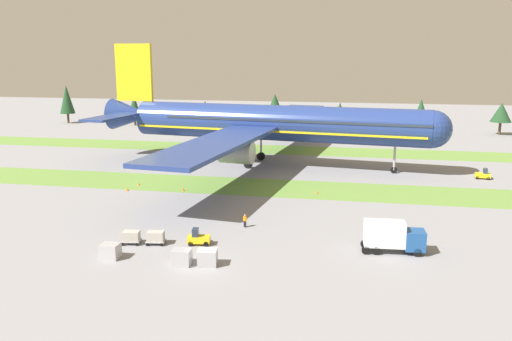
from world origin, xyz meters
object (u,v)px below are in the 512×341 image
object	(u,v)px
taxiway_marker_0	(317,192)
taxiway_marker_2	(139,184)
catering_truck	(393,236)
taxiway_marker_1	(183,189)
cargo_dolly_lead	(156,237)
pushback_tractor	(483,175)
uld_container_2	(208,258)
uld_container_0	(110,251)
ground_crew_marshaller	(245,220)
airliner	(266,122)
taxiway_marker_3	(127,189)
cargo_dolly_second	(131,236)
uld_container_1	(181,257)
baggage_tug	(198,238)

from	to	relation	value
taxiway_marker_0	taxiway_marker_2	size ratio (longest dim) A/B	1.08
catering_truck	taxiway_marker_1	size ratio (longest dim) A/B	12.71
cargo_dolly_lead	pushback_tractor	distance (m)	62.24
uld_container_2	taxiway_marker_0	size ratio (longest dim) A/B	4.03
taxiway_marker_1	uld_container_0	bearing A→B (deg)	-86.67
ground_crew_marshaller	taxiway_marker_0	bearing A→B (deg)	94.99
airliner	taxiway_marker_3	size ratio (longest dim) A/B	158.66
cargo_dolly_second	catering_truck	bearing A→B (deg)	86.85
uld_container_1	cargo_dolly_second	bearing A→B (deg)	147.78
taxiway_marker_3	cargo_dolly_second	bearing A→B (deg)	-64.57
cargo_dolly_second	ground_crew_marshaller	xyz separation A→B (m)	(11.83, 8.62, 0.03)
uld_container_0	taxiway_marker_0	xyz separation A→B (m)	(19.84, 32.14, -0.58)
catering_truck	taxiway_marker_2	xyz separation A→B (m)	(-40.76, 24.11, -1.72)
pushback_tractor	uld_container_2	bearing A→B (deg)	149.10
cargo_dolly_second	taxiway_marker_2	xyz separation A→B (m)	(-10.79, 27.21, -0.69)
baggage_tug	cargo_dolly_second	xyz separation A→B (m)	(-7.83, -1.25, 0.10)
baggage_tug	catering_truck	bearing A→B (deg)	85.73
taxiway_marker_1	catering_truck	bearing A→B (deg)	-34.37
baggage_tug	uld_container_0	size ratio (longest dim) A/B	1.39
ground_crew_marshaller	uld_container_2	bearing A→B (deg)	-67.96
baggage_tug	cargo_dolly_second	world-z (taller)	baggage_tug
cargo_dolly_lead	taxiway_marker_0	bearing A→B (deg)	139.31
taxiway_marker_1	uld_container_1	bearing A→B (deg)	-71.61
airliner	ground_crew_marshaller	distance (m)	40.66
cargo_dolly_lead	cargo_dolly_second	distance (m)	2.90
catering_truck	taxiway_marker_3	distance (m)	45.75
cargo_dolly_second	uld_container_1	size ratio (longest dim) A/B	1.20
uld_container_1	taxiway_marker_2	size ratio (longest dim) A/B	4.36
ground_crew_marshaller	uld_container_1	distance (m)	14.15
airliner	taxiway_marker_3	xyz separation A→B (m)	(-18.57, -25.04, -8.35)
pushback_tractor	baggage_tug	bearing A→B (deg)	143.36
airliner	taxiway_marker_0	bearing A→B (deg)	36.79
cargo_dolly_second	uld_container_2	world-z (taller)	uld_container_2
taxiway_marker_2	taxiway_marker_3	world-z (taller)	taxiway_marker_3
airliner	uld_container_2	size ratio (longest dim) A/B	43.15
taxiway_marker_2	baggage_tug	bearing A→B (deg)	-54.36
pushback_tractor	ground_crew_marshaller	xyz separation A→B (m)	(-36.08, -34.79, 0.13)
uld_container_0	taxiway_marker_3	size ratio (longest dim) A/B	3.68
ground_crew_marshaller	taxiway_marker_0	size ratio (longest dim) A/B	3.51
airliner	taxiway_marker_1	bearing A→B (deg)	-15.46
cargo_dolly_lead	catering_truck	world-z (taller)	catering_truck
uld_container_1	taxiway_marker_3	distance (m)	34.02
uld_container_2	uld_container_1	bearing A→B (deg)	-172.11
ground_crew_marshaller	pushback_tractor	bearing A→B (deg)	71.08
cargo_dolly_second	taxiway_marker_0	size ratio (longest dim) A/B	4.85
airliner	uld_container_2	xyz separation A→B (m)	(3.15, -52.90, -7.76)
pushback_tractor	taxiway_marker_1	distance (m)	53.27
baggage_tug	uld_container_0	bearing A→B (deg)	-63.06
uld_container_0	taxiway_marker_2	distance (m)	33.57
taxiway_marker_1	pushback_tractor	bearing A→B (deg)	20.19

